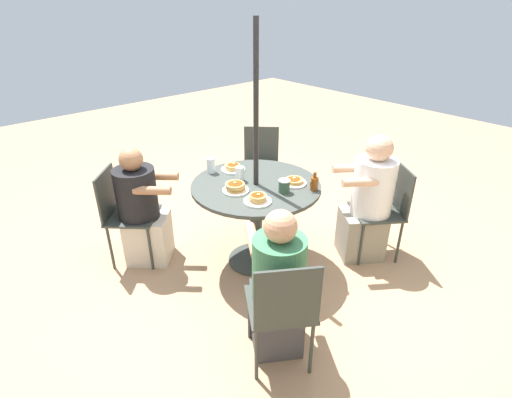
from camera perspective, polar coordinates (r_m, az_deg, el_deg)
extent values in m
plane|color=tan|center=(3.66, 0.00, -8.64)|extent=(12.00, 12.00, 0.00)
cylinder|color=#383D38|center=(3.65, 0.00, -8.55)|extent=(0.50, 0.50, 0.01)
cylinder|color=#383D38|center=(3.46, 0.00, -3.76)|extent=(0.11, 0.11, 0.73)
cylinder|color=#383D38|center=(3.27, 0.00, 1.92)|extent=(1.07, 1.07, 0.03)
cylinder|color=black|center=(3.17, 0.00, 6.22)|extent=(0.04, 0.04, 2.02)
cylinder|color=#333833|center=(3.59, 14.76, -6.34)|extent=(0.02, 0.02, 0.43)
cylinder|color=#333833|center=(3.86, 13.11, -3.55)|extent=(0.02, 0.02, 0.43)
cylinder|color=#333833|center=(3.72, 19.74, -5.87)|extent=(0.02, 0.02, 0.43)
cylinder|color=#333833|center=(3.98, 17.79, -3.20)|extent=(0.02, 0.02, 0.43)
cube|color=#333833|center=(3.67, 16.81, -1.75)|extent=(0.56, 0.56, 0.02)
cube|color=#333833|center=(3.66, 20.05, 1.32)|extent=(0.24, 0.32, 0.41)
cube|color=gray|center=(3.74, 14.75, -4.83)|extent=(0.49, 0.49, 0.43)
cylinder|color=white|center=(3.54, 16.44, 1.63)|extent=(0.35, 0.35, 0.51)
sphere|color=#DBA884|center=(3.41, 17.23, 6.97)|extent=(0.22, 0.22, 0.22)
cylinder|color=#DBA884|center=(3.31, 14.67, 2.33)|extent=(0.28, 0.23, 0.07)
cylinder|color=#DBA884|center=(3.55, 13.19, 4.28)|extent=(0.28, 0.23, 0.07)
cylinder|color=#333833|center=(4.31, 2.84, 0.68)|extent=(0.02, 0.02, 0.43)
cylinder|color=#333833|center=(4.32, -1.71, 0.78)|extent=(0.02, 0.02, 0.43)
cylinder|color=#333833|center=(4.62, 2.85, 2.60)|extent=(0.02, 0.02, 0.43)
cylinder|color=#333833|center=(4.63, -1.39, 2.69)|extent=(0.02, 0.02, 0.43)
cube|color=#333833|center=(4.37, 0.66, 4.34)|extent=(0.57, 0.57, 0.02)
cube|color=#333833|center=(4.47, 0.77, 7.81)|extent=(0.29, 0.28, 0.41)
cylinder|color=#333833|center=(3.81, -13.51, -3.99)|extent=(0.02, 0.02, 0.43)
cylinder|color=#333833|center=(3.54, -14.87, -6.88)|extent=(0.02, 0.02, 0.43)
cylinder|color=#333833|center=(3.92, -18.35, -3.80)|extent=(0.02, 0.02, 0.43)
cylinder|color=#333833|center=(3.65, -20.05, -6.57)|extent=(0.02, 0.02, 0.43)
cube|color=#333833|center=(3.62, -17.17, -2.30)|extent=(0.57, 0.57, 0.02)
cube|color=#333833|center=(3.59, -20.54, 0.74)|extent=(0.28, 0.29, 0.41)
cube|color=beige|center=(3.69, -15.06, -5.34)|extent=(0.49, 0.49, 0.43)
cylinder|color=black|center=(3.50, -16.73, 0.72)|extent=(0.34, 0.34, 0.45)
sphere|color=#A3704C|center=(3.37, -17.44, 5.43)|extent=(0.19, 0.19, 0.19)
cylinder|color=#A3704C|center=(3.52, -13.44, 3.20)|extent=(0.26, 0.26, 0.07)
cylinder|color=#A3704C|center=(3.28, -14.62, 1.18)|extent=(0.26, 0.26, 0.07)
cylinder|color=#333833|center=(2.82, -0.95, -16.13)|extent=(0.02, 0.02, 0.43)
cylinder|color=#333833|center=(2.87, 6.10, -15.39)|extent=(0.02, 0.02, 0.43)
cylinder|color=#333833|center=(2.59, 0.06, -21.33)|extent=(0.02, 0.02, 0.43)
cylinder|color=#333833|center=(2.64, 7.93, -20.36)|extent=(0.02, 0.02, 0.43)
cube|color=#333833|center=(2.57, 3.42, -14.77)|extent=(0.56, 0.56, 0.02)
cube|color=#333833|center=(2.29, 4.52, -14.06)|extent=(0.33, 0.23, 0.41)
cube|color=#3D3D42|center=(2.80, 2.84, -16.64)|extent=(0.46, 0.46, 0.43)
cylinder|color=#38754C|center=(2.47, 3.30, -10.15)|extent=(0.33, 0.33, 0.45)
sphere|color=tan|center=(2.29, 3.51, -3.94)|extent=(0.20, 0.20, 0.20)
cylinder|color=tan|center=(2.56, -0.46, -5.85)|extent=(0.25, 0.32, 0.07)
cylinder|color=tan|center=(2.60, 5.42, -5.37)|extent=(0.25, 0.32, 0.07)
cylinder|color=white|center=(2.98, 0.22, -0.32)|extent=(0.21, 0.21, 0.01)
cylinder|color=tan|center=(2.98, 0.23, -0.13)|extent=(0.13, 0.13, 0.01)
cylinder|color=tan|center=(2.97, 0.26, 0.08)|extent=(0.13, 0.13, 0.01)
cylinder|color=tan|center=(2.96, 0.20, 0.24)|extent=(0.13, 0.13, 0.01)
cylinder|color=tan|center=(2.96, 0.28, 0.47)|extent=(0.13, 0.13, 0.01)
ellipsoid|color=brown|center=(2.96, 0.22, 0.60)|extent=(0.10, 0.09, 0.00)
cube|color=#F4E084|center=(2.95, 0.35, 0.67)|extent=(0.03, 0.03, 0.01)
cylinder|color=white|center=(3.53, -3.29, 4.23)|extent=(0.21, 0.21, 0.01)
cylinder|color=tan|center=(3.52, -3.38, 4.41)|extent=(0.12, 0.12, 0.01)
cylinder|color=tan|center=(3.52, -3.37, 4.61)|extent=(0.13, 0.13, 0.01)
cylinder|color=tan|center=(3.51, -3.40, 4.82)|extent=(0.13, 0.13, 0.01)
ellipsoid|color=brown|center=(3.51, -3.31, 4.96)|extent=(0.10, 0.10, 0.00)
cube|color=#F4E084|center=(3.51, -3.27, 5.11)|extent=(0.02, 0.02, 0.01)
cylinder|color=white|center=(3.28, 5.39, 2.30)|extent=(0.21, 0.21, 0.01)
cylinder|color=tan|center=(3.28, 5.45, 2.49)|extent=(0.16, 0.16, 0.01)
cylinder|color=tan|center=(3.28, 5.48, 2.64)|extent=(0.15, 0.15, 0.01)
cylinder|color=tan|center=(3.27, 5.52, 2.78)|extent=(0.15, 0.15, 0.01)
ellipsoid|color=brown|center=(3.27, 5.42, 2.89)|extent=(0.12, 0.11, 0.00)
cube|color=#F4E084|center=(3.27, 5.47, 3.03)|extent=(0.02, 0.02, 0.01)
cylinder|color=white|center=(3.15, -2.94, 1.24)|extent=(0.21, 0.21, 0.01)
cylinder|color=tan|center=(3.14, -2.90, 1.44)|extent=(0.15, 0.15, 0.01)
cylinder|color=tan|center=(3.14, -2.96, 1.72)|extent=(0.15, 0.15, 0.01)
cylinder|color=tan|center=(3.13, -2.98, 1.89)|extent=(0.16, 0.16, 0.01)
cylinder|color=tan|center=(3.13, -3.04, 2.10)|extent=(0.15, 0.15, 0.01)
ellipsoid|color=brown|center=(3.12, -2.96, 2.26)|extent=(0.12, 0.11, 0.00)
cube|color=#F4E084|center=(3.12, -3.03, 2.35)|extent=(0.02, 0.02, 0.01)
cylinder|color=brown|center=(3.18, 8.33, 2.16)|extent=(0.06, 0.06, 0.11)
cylinder|color=brown|center=(3.15, 8.42, 3.40)|extent=(0.03, 0.03, 0.05)
torus|color=brown|center=(3.15, 8.01, 2.27)|extent=(0.05, 0.01, 0.05)
cylinder|color=#33513D|center=(3.12, 4.05, 1.79)|extent=(0.09, 0.09, 0.10)
cylinder|color=white|center=(3.10, 4.08, 2.65)|extent=(0.09, 0.09, 0.01)
cylinder|color=silver|center=(3.48, -6.47, 4.80)|extent=(0.07, 0.07, 0.13)
cylinder|color=silver|center=(3.31, -2.34, 3.63)|extent=(0.07, 0.07, 0.12)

